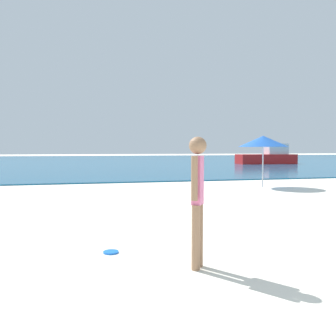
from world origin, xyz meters
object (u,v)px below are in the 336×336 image
object	(u,v)px
frisbee	(111,252)
beach_umbrella	(263,141)
person_standing	(198,194)
boat_near	(268,157)

from	to	relation	value
frisbee	beach_umbrella	bearing A→B (deg)	49.02
person_standing	boat_near	distance (m)	31.58
boat_near	beach_umbrella	bearing A→B (deg)	60.48
boat_near	beach_umbrella	size ratio (longest dim) A/B	2.85
beach_umbrella	boat_near	bearing A→B (deg)	59.89
boat_near	person_standing	bearing A→B (deg)	59.48
person_standing	frisbee	bearing A→B (deg)	-98.89
person_standing	beach_umbrella	world-z (taller)	beach_umbrella
person_standing	frisbee	distance (m)	1.66
boat_near	beach_umbrella	xyz separation A→B (m)	(-10.75, -18.53, 1.07)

